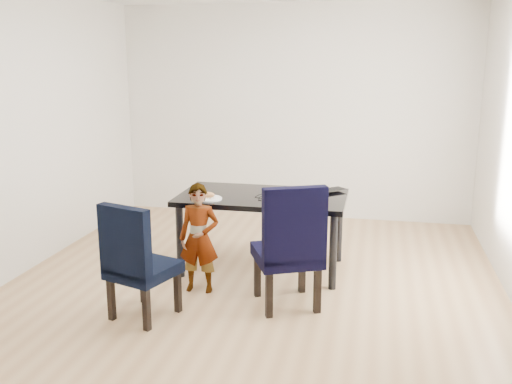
% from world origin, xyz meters
% --- Properties ---
extents(floor, '(4.50, 5.00, 0.01)m').
position_xyz_m(floor, '(0.00, 0.00, -0.01)').
color(floor, tan).
rests_on(floor, ground).
extents(wall_back, '(4.50, 0.01, 2.70)m').
position_xyz_m(wall_back, '(0.00, 2.50, 1.35)').
color(wall_back, silver).
rests_on(wall_back, ground).
extents(wall_front, '(4.50, 0.01, 2.70)m').
position_xyz_m(wall_front, '(0.00, -2.50, 1.35)').
color(wall_front, white).
rests_on(wall_front, ground).
extents(wall_left, '(0.01, 5.00, 2.70)m').
position_xyz_m(wall_left, '(-2.25, 0.00, 1.35)').
color(wall_left, white).
rests_on(wall_left, ground).
extents(dining_table, '(1.60, 0.90, 0.75)m').
position_xyz_m(dining_table, '(0.00, 0.50, 0.38)').
color(dining_table, black).
rests_on(dining_table, floor).
extents(chair_left, '(0.59, 0.60, 0.96)m').
position_xyz_m(chair_left, '(-0.72, -0.74, 0.48)').
color(chair_left, black).
rests_on(chair_left, floor).
extents(chair_right, '(0.69, 0.70, 1.07)m').
position_xyz_m(chair_right, '(0.37, -0.28, 0.53)').
color(chair_right, black).
rests_on(chair_right, floor).
extents(child, '(0.37, 0.25, 0.98)m').
position_xyz_m(child, '(-0.44, -0.15, 0.49)').
color(child, '#DD5F12').
rests_on(child, floor).
extents(plate, '(0.31, 0.31, 0.01)m').
position_xyz_m(plate, '(-0.46, 0.23, 0.76)').
color(plate, white).
rests_on(plate, dining_table).
extents(sandwich, '(0.14, 0.07, 0.05)m').
position_xyz_m(sandwich, '(-0.47, 0.24, 0.79)').
color(sandwich, '#A86E3C').
rests_on(sandwich, plate).
extents(laptop, '(0.42, 0.41, 0.03)m').
position_xyz_m(laptop, '(0.58, 0.79, 0.76)').
color(laptop, black).
rests_on(laptop, dining_table).
extents(cable_tangle, '(0.17, 0.17, 0.01)m').
position_xyz_m(cable_tangle, '(0.06, 0.33, 0.75)').
color(cable_tangle, black).
rests_on(cable_tangle, dining_table).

